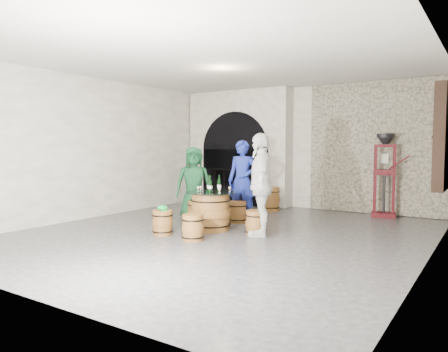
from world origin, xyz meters
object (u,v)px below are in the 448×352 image
Objects in this scene: barrel_stool_near_left at (163,222)px; person_green at (194,184)px; barrel_table at (211,211)px; wine_bottle_right at (219,185)px; side_barrel at (271,199)px; barrel_stool_left at (196,211)px; person_white at (261,185)px; barrel_stool_far at (238,212)px; barrel_stool_near_right at (193,228)px; barrel_stool_right at (256,223)px; corking_press at (385,169)px; wine_bottle_center at (210,186)px; wine_bottle_left at (209,185)px; person_blue at (242,181)px.

barrel_stool_near_left is 1.73m from person_green.
barrel_stool_near_left is at bearing -119.96° from barrel_table.
side_barrel is (-0.18, 2.66, -0.57)m from wine_bottle_right.
barrel_stool_left is 0.62m from person_green.
person_green is (-0.45, 1.56, 0.59)m from barrel_stool_near_left.
person_green reaches higher than barrel_stool_left.
barrel_stool_near_left is (0.30, -1.44, 0.00)m from barrel_stool_left.
person_white is (1.08, 0.05, 0.57)m from barrel_table.
barrel_stool_near_right is at bearing -82.61° from barrel_stool_far.
barrel_stool_far is 1.95m from barrel_stool_near_right.
person_white reaches higher than barrel_stool_near_right.
barrel_stool_right is (0.98, 0.04, -0.14)m from barrel_table.
person_white is (1.57, 0.90, 0.71)m from barrel_stool_near_left.
side_barrel is (0.38, 3.71, 0.08)m from barrel_stool_near_left.
barrel_stool_far is 0.24× the size of person_white.
person_white is 3.11m from side_barrel.
barrel_stool_left is 1.00× the size of barrel_stool_right.
person_green is 0.84× the size of corking_press.
barrel_stool_near_right is 1.33m from wine_bottle_right.
barrel_stool_right and barrel_stool_near_left have the same top height.
barrel_table is at bearing 106.45° from barrel_stool_near_right.
side_barrel reaches higher than barrel_stool_far.
barrel_stool_near_right is 0.75× the size of side_barrel.
barrel_table is 0.51m from wine_bottle_center.
barrel_stool_left is 1.13m from wine_bottle_left.
person_green is 1.08m from person_blue.
barrel_stool_near_left is (-1.48, -0.90, 0.00)m from barrel_stool_right.
barrel_stool_left is 1.22m from wine_bottle_center.
wine_bottle_center is (-0.00, -1.04, 0.65)m from barrel_stool_far.
barrel_stool_near_right is at bearing -55.21° from barrel_stool_left.
person_blue is at bearing 96.60° from barrel_stool_near_right.
wine_bottle_center reaches higher than barrel_stool_near_right.
corking_press reaches higher than person_blue.
barrel_stool_right is (0.96, -0.94, 0.00)m from barrel_stool_far.
barrel_stool_far is 1.91m from barrel_stool_near_left.
barrel_stool_near_right is at bearing -84.17° from side_barrel.
person_green is at bearing 142.63° from wine_bottle_left.
barrel_stool_near_left is at bearing -122.77° from wine_bottle_center.
person_green is 0.87× the size of person_white.
corking_press reaches higher than person_green.
barrel_table reaches higher than barrel_stool_left.
barrel_stool_near_right is at bearing -6.76° from barrel_stool_near_left.
barrel_stool_near_left is 1.95m from person_white.
barrel_table is 2.96× the size of wine_bottle_right.
person_white is 5.78× the size of wine_bottle_right.
wine_bottle_center is at bearing -38.30° from barrel_stool_left.
barrel_stool_right is at bearing -124.83° from corking_press.
barrel_stool_near_right is 1.22m from wine_bottle_left.
barrel_stool_left is at bearing -77.50° from person_green.
wine_bottle_center is (-0.96, -0.09, 0.65)m from barrel_stool_right.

